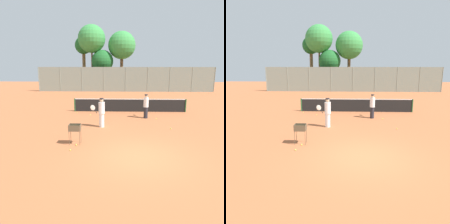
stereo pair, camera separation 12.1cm
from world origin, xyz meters
TOP-DOWN VIEW (x-y plane):
  - ground_plane at (0.00, 0.00)m, footprint 80.00×80.00m
  - tennis_net at (0.00, 9.00)m, footprint 9.16×0.10m
  - back_fence at (0.00, 22.31)m, footprint 24.71×0.08m
  - tree_0 at (-3.43, 24.81)m, footprint 3.28×3.28m
  - tree_1 at (-6.49, 26.70)m, footprint 2.71×2.71m
  - tree_2 at (-4.99, 24.88)m, footprint 4.06×4.06m
  - tree_3 at (-0.54, 25.24)m, footprint 4.08×4.08m
  - player_white_outfit at (-1.94, 4.46)m, footprint 0.90×0.44m
  - player_red_cap at (1.06, 6.86)m, footprint 0.36×0.91m
  - ball_cart at (-2.99, 1.47)m, footprint 0.56×0.41m
  - tennis_ball_0 at (-4.26, 8.43)m, footprint 0.07×0.07m
  - tennis_ball_1 at (1.78, 6.52)m, footprint 0.07×0.07m
  - tennis_ball_2 at (-3.06, 0.60)m, footprint 0.07×0.07m
  - tennis_ball_3 at (-3.06, 7.61)m, footprint 0.07×0.07m
  - tennis_ball_4 at (-2.11, 5.19)m, footprint 0.07×0.07m
  - tennis_ball_5 at (-2.91, 1.25)m, footprint 0.07×0.07m
  - tennis_ball_6 at (2.26, 4.15)m, footprint 0.07×0.07m
  - parked_car at (-7.09, 24.88)m, footprint 4.20×1.70m

SIDE VIEW (x-z plane):
  - ground_plane at x=0.00m, z-range 0.00..0.00m
  - tennis_ball_0 at x=-4.26m, z-range 0.00..0.07m
  - tennis_ball_1 at x=1.78m, z-range 0.00..0.07m
  - tennis_ball_2 at x=-3.06m, z-range 0.00..0.07m
  - tennis_ball_3 at x=-3.06m, z-range 0.00..0.07m
  - tennis_ball_4 at x=-2.11m, z-range 0.00..0.07m
  - tennis_ball_5 at x=-2.91m, z-range 0.00..0.07m
  - tennis_ball_6 at x=2.26m, z-range 0.00..0.07m
  - tennis_net at x=0.00m, z-range 0.02..1.09m
  - parked_car at x=-7.09m, z-range -0.14..1.46m
  - ball_cart at x=-2.99m, z-range 0.26..1.24m
  - player_red_cap at x=1.06m, z-range 0.03..1.76m
  - player_white_outfit at x=-1.94m, z-range 0.03..1.84m
  - back_fence at x=0.00m, z-range 0.00..3.44m
  - tree_0 at x=-3.43m, z-range 1.26..7.16m
  - tree_1 at x=-6.49m, z-range 2.41..10.47m
  - tree_3 at x=-0.54m, z-range 2.20..10.81m
  - tree_2 at x=-4.99m, z-range 2.69..12.18m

